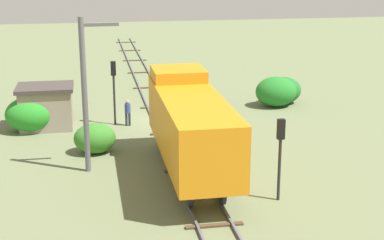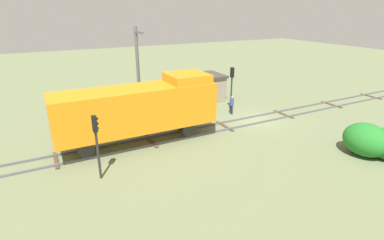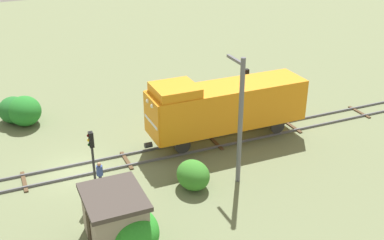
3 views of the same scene
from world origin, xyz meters
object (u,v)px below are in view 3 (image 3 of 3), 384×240
worker_near_track (100,173)px  traffic_signal_near (92,153)px  locomotive (225,105)px  catenary_mast (240,118)px  relay_hut (115,218)px  traffic_signal_mid (246,83)px

worker_near_track → traffic_signal_near: bearing=-56.0°
locomotive → catenary_mast: (4.94, -1.61, 1.38)m
locomotive → traffic_signal_near: bearing=-72.1°
traffic_signal_near → relay_hut: size_ratio=1.18×
locomotive → worker_near_track: 9.90m
traffic_signal_mid → catenary_mast: bearing=-31.9°
traffic_signal_near → relay_hut: traffic_signal_near is taller
traffic_signal_mid → relay_hut: traffic_signal_mid is taller
worker_near_track → relay_hut: relay_hut is taller
traffic_signal_mid → relay_hut: (10.90, -13.48, -1.26)m
locomotive → worker_near_track: (2.40, -9.43, -1.78)m
traffic_signal_near → catenary_mast: catenary_mast is taller
traffic_signal_near → traffic_signal_mid: size_ratio=1.09×
locomotive → worker_near_track: bearing=-75.7°
traffic_signal_near → catenary_mast: 8.57m
catenary_mast → relay_hut: size_ratio=2.24×
traffic_signal_near → locomotive: bearing=107.9°
catenary_mast → traffic_signal_near: bearing=-101.8°
worker_near_track → relay_hut: (5.10, -0.46, 0.40)m
locomotive → worker_near_track: locomotive is taller
catenary_mast → relay_hut: bearing=-72.8°
relay_hut → catenary_mast: bearing=107.2°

